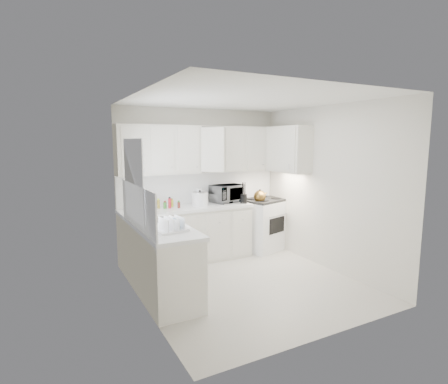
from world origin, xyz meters
TOP-DOWN VIEW (x-y plane):
  - floor at (0.00, 0.00)m, footprint 3.20×3.20m
  - ceiling at (0.00, 0.00)m, footprint 3.20×3.20m
  - wall_back at (0.00, 1.60)m, footprint 3.00×0.00m
  - wall_front at (0.00, -1.60)m, footprint 3.00×0.00m
  - wall_left at (-1.50, 0.00)m, footprint 0.00×3.20m
  - wall_right at (1.50, 0.00)m, footprint 0.00×3.20m
  - window_blinds at (-1.48, 0.35)m, footprint 0.06×0.96m
  - lower_cabinets_back at (-0.39, 1.30)m, footprint 2.22×0.60m
  - lower_cabinets_left at (-1.20, 0.20)m, footprint 0.60×1.60m
  - countertop_back at (-0.39, 1.29)m, footprint 2.24×0.64m
  - countertop_left at (-1.19, 0.20)m, footprint 0.64×1.62m
  - backsplash_back at (0.00, 1.59)m, footprint 2.98×0.02m
  - backsplash_left at (-1.49, 0.20)m, footprint 0.02×1.60m
  - upper_cabinets_back at (0.00, 1.44)m, footprint 3.00×0.33m
  - upper_cabinets_right at (1.33, 0.82)m, footprint 0.33×0.90m
  - sink at (-1.19, 0.55)m, footprint 0.42×0.38m
  - stove at (1.14, 1.30)m, footprint 0.96×0.87m
  - tea_kettle at (0.96, 1.14)m, footprint 0.31×0.28m
  - frying_pan at (1.32, 1.46)m, footprint 0.35×0.47m
  - microwave at (0.43, 1.40)m, footprint 0.62×0.44m
  - rice_cooker at (-0.15, 1.30)m, footprint 0.34×0.34m
  - paper_towel at (-0.11, 1.43)m, footprint 0.12×0.12m
  - utensil_crock at (0.62, 1.14)m, footprint 0.14×0.14m
  - dish_rack at (-1.17, -0.15)m, footprint 0.40×0.32m
  - spice_left_0 at (-0.85, 1.42)m, footprint 0.06×0.06m
  - spice_left_1 at (-0.78, 1.33)m, footprint 0.06×0.06m
  - spice_left_2 at (-0.70, 1.42)m, footprint 0.06×0.06m
  - spice_left_3 at (-0.62, 1.33)m, footprint 0.06×0.06m
  - spice_left_4 at (-0.55, 1.42)m, footprint 0.06×0.06m
  - sauce_right_0 at (0.58, 1.46)m, footprint 0.06×0.06m
  - sauce_right_1 at (0.64, 1.40)m, footprint 0.06×0.06m
  - sauce_right_2 at (0.69, 1.46)m, footprint 0.06×0.06m
  - sauce_right_3 at (0.74, 1.40)m, footprint 0.06×0.06m

SIDE VIEW (x-z plane):
  - floor at x=0.00m, z-range 0.00..0.00m
  - lower_cabinets_back at x=-0.39m, z-range 0.00..0.90m
  - lower_cabinets_left at x=-1.20m, z-range 0.00..0.90m
  - stove at x=1.14m, z-range 0.00..1.24m
  - countertop_back at x=-0.39m, z-range 0.90..0.95m
  - countertop_left at x=-1.19m, z-range 0.90..0.95m
  - frying_pan at x=1.32m, z-range 0.95..0.98m
  - spice_left_0 at x=-0.85m, z-range 0.95..1.08m
  - spice_left_1 at x=-0.78m, z-range 0.95..1.08m
  - spice_left_2 at x=-0.70m, z-range 0.95..1.08m
  - spice_left_3 at x=-0.62m, z-range 0.95..1.08m
  - spice_left_4 at x=-0.55m, z-range 0.95..1.08m
  - sauce_right_0 at x=0.58m, z-range 0.95..1.14m
  - sauce_right_1 at x=0.64m, z-range 0.95..1.14m
  - sauce_right_2 at x=0.69m, z-range 0.95..1.14m
  - sauce_right_3 at x=0.74m, z-range 0.95..1.14m
  - dish_rack at x=-1.17m, z-range 0.95..1.15m
  - tea_kettle at x=0.96m, z-range 0.94..1.19m
  - sink at x=-1.19m, z-range 0.92..1.22m
  - rice_cooker at x=-0.15m, z-range 0.95..1.22m
  - paper_towel at x=-0.11m, z-range 0.95..1.22m
  - microwave at x=0.43m, z-range 0.95..1.33m
  - utensil_crock at x=0.62m, z-range 0.95..1.34m
  - backsplash_back at x=0.00m, z-range 0.95..1.50m
  - backsplash_left at x=-1.49m, z-range 0.95..1.50m
  - wall_back at x=0.00m, z-range -0.20..2.80m
  - wall_front at x=0.00m, z-range -0.20..2.80m
  - wall_left at x=-1.50m, z-range -0.30..2.90m
  - wall_right at x=1.50m, z-range -0.30..2.90m
  - upper_cabinets_back at x=0.00m, z-range 1.10..1.90m
  - upper_cabinets_right at x=1.33m, z-range 1.10..1.90m
  - window_blinds at x=-1.48m, z-range 1.02..2.08m
  - ceiling at x=0.00m, z-range 2.60..2.60m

